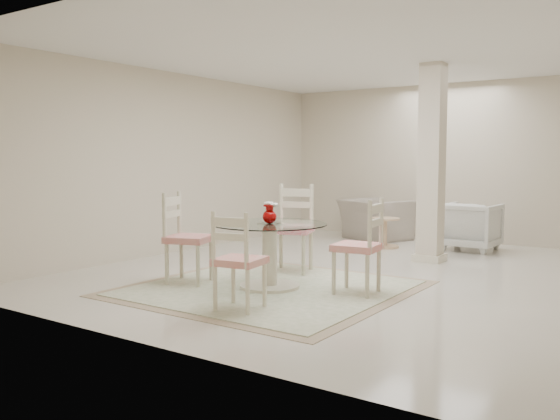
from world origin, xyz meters
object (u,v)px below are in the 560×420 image
Objects in this scene: red_vase at (270,213)px; side_table at (385,234)px; dining_chair_south at (236,254)px; dining_chair_north at (293,221)px; column at (432,164)px; dining_chair_west at (183,231)px; recliner_taupe at (375,219)px; armchair_white at (471,226)px; dining_chair_east at (363,239)px; dining_table at (270,256)px.

red_vase is 0.49× the size of side_table.
dining_chair_south is at bearing -83.18° from side_table.
dining_chair_south is (0.64, -1.94, -0.09)m from dining_chair_north.
column is 3.58m from dining_chair_west.
recliner_taupe is 1.31× the size of armchair_white.
armchair_white is at bearing 76.25° from red_vase.
dining_chair_east is at bearing 136.87° from recliner_taupe.
dining_chair_north reaches higher than red_vase.
armchair_white is at bearing 23.49° from side_table.
armchair_white is (0.16, 1.32, -0.98)m from column.
column is 2.36× the size of dining_chair_west.
dining_chair_west is 2.40× the size of side_table.
dining_chair_north reaches higher than recliner_taupe.
dining_table is 0.46m from red_vase.
red_vase is 1.06m from dining_chair_south.
dining_chair_north is at bearing 120.93° from recliner_taupe.
column reaches higher than recliner_taupe.
dining_chair_west reaches higher than dining_chair_east.
dining_chair_west is (-0.97, -0.33, 0.24)m from dining_table.
dining_chair_north is at bearing -44.95° from dining_chair_west.
red_vase is at bearing -79.10° from dining_chair_east.
armchair_white is (1.95, 4.33, -0.23)m from dining_chair_west.
recliner_taupe is at bearing 79.43° from dining_chair_north.
dining_chair_east is 1.07× the size of dining_chair_south.
dining_chair_north is at bearing -123.77° from dining_chair_east.
column is 1.73m from side_table.
dining_chair_east is at bearing 17.60° from red_vase.
red_vase is 1.04m from dining_chair_north.
dining_chair_west is at bearing -161.29° from red_vase.
dining_table is 1.03m from dining_chair_south.
recliner_taupe is at bearing 100.30° from dining_table.
dining_chair_south reaches higher than recliner_taupe.
red_vase reaches higher than recliner_taupe.
dining_chair_east is 3.40m from side_table.
dining_chair_south is at bearing -135.13° from dining_chair_west.
dining_chair_west is at bearing -78.54° from dining_chair_east.
recliner_taupe is at bearing 134.56° from column.
side_table is (0.75, 3.81, -0.38)m from dining_chair_west.
dining_chair_south is at bearing -97.81° from column.
dining_table is at bearing -89.79° from dining_chair_north.
dining_chair_south is at bearing -90.09° from dining_chair_north.
dining_chair_east is at bearing -86.19° from column.
side_table is (-1.20, -0.52, -0.15)m from armchair_white.
side_table is at bearing -29.81° from dining_chair_west.
dining_chair_south is at bearing -72.09° from red_vase.
column is 2.17× the size of dining_table.
column is at bearing -107.20° from dining_chair_south.
red_vase is at bearing -81.49° from dining_chair_south.
side_table is at bearing 93.60° from red_vase.
dining_table is at bearing -81.42° from dining_chair_south.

